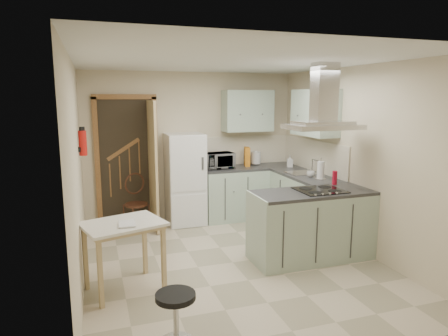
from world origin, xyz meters
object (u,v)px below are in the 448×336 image
object	(u,v)px
bentwood_chair	(136,205)
stool	(176,318)
microwave	(219,161)
peninsula	(312,225)
extractor_hood	(323,127)
drop_leaf_table	(124,256)
fridge	(185,179)

from	to	relation	value
bentwood_chair	stool	size ratio (longest dim) A/B	1.76
stool	microwave	xyz separation A→B (m)	(1.42, 3.24, 0.80)
peninsula	microwave	bearing A→B (deg)	107.95
extractor_hood	stool	xyz separation A→B (m)	(-2.15, -1.27, -1.49)
drop_leaf_table	microwave	xyz separation A→B (m)	(1.75, 2.10, 0.65)
stool	microwave	world-z (taller)	microwave
fridge	bentwood_chair	bearing A→B (deg)	-174.11
drop_leaf_table	bentwood_chair	world-z (taller)	bentwood_chair
fridge	peninsula	bearing A→B (deg)	-58.26
fridge	stool	distance (m)	3.39
stool	fridge	bearing A→B (deg)	75.69
bentwood_chair	microwave	distance (m)	1.54
extractor_hood	bentwood_chair	bearing A→B (deg)	138.48
extractor_hood	bentwood_chair	distance (m)	3.15
peninsula	microwave	xyz separation A→B (m)	(-0.64, 1.97, 0.58)
peninsula	microwave	world-z (taller)	microwave
extractor_hood	microwave	world-z (taller)	extractor_hood
peninsula	bentwood_chair	xyz separation A→B (m)	(-2.04, 1.90, -0.04)
extractor_hood	drop_leaf_table	world-z (taller)	extractor_hood
fridge	bentwood_chair	world-z (taller)	fridge
microwave	drop_leaf_table	bearing A→B (deg)	-134.80
fridge	bentwood_chair	xyz separation A→B (m)	(-0.82, -0.08, -0.34)
fridge	peninsula	world-z (taller)	fridge
bentwood_chair	stool	world-z (taller)	bentwood_chair
microwave	peninsula	bearing A→B (deg)	-77.07
peninsula	microwave	size ratio (longest dim) A/B	3.26
fridge	stool	world-z (taller)	fridge
microwave	extractor_hood	bearing A→B (deg)	-74.47
extractor_hood	drop_leaf_table	size ratio (longest dim) A/B	1.10
bentwood_chair	stool	xyz separation A→B (m)	(-0.01, -3.16, -0.18)
extractor_hood	stool	size ratio (longest dim) A/B	1.95
extractor_hood	microwave	xyz separation A→B (m)	(-0.74, 1.97, -0.69)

